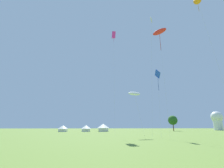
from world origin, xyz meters
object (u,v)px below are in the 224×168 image
Objects in this scene: kite_yellow_diamond at (151,23)px; kite_blue_diamond at (158,75)px; kite_orange_delta at (197,0)px; tree_distant_left at (173,120)px; festival_tent_left at (63,128)px; festival_tent_right at (86,128)px; festival_tent_center at (103,127)px; kite_red_parafoil at (159,32)px; kite_magenta_box at (114,35)px; kite_white_parafoil at (134,94)px; observatory_dome at (217,120)px.

kite_yellow_diamond reaches higher than kite_blue_diamond.
tree_distant_left is at bearing 70.00° from kite_orange_delta.
festival_tent_right reaches higher than festival_tent_left.
festival_tent_center is at bearing -167.22° from tree_distant_left.
kite_yellow_diamond is at bearing 116.55° from kite_red_parafoil.
kite_magenta_box is 39.93m from festival_tent_right.
kite_blue_diamond reaches higher than festival_tent_right.
kite_magenta_box reaches higher than kite_orange_delta.
kite_white_parafoil is 18.84m from kite_yellow_diamond.
kite_orange_delta is 57.55m from festival_tent_right.
kite_yellow_diamond reaches higher than tree_distant_left.
kite_yellow_diamond is 7.35× the size of festival_tent_left.
kite_magenta_box is at bearing 127.37° from kite_red_parafoil.
kite_white_parafoil is 1.29× the size of tree_distant_left.
festival_tent_center is at bearing -165.25° from observatory_dome.
tree_distant_left is (20.04, 55.07, -20.51)m from kite_orange_delta.
kite_orange_delta is 2.46× the size of observatory_dome.
observatory_dome reaches higher than tree_distant_left.
kite_yellow_diamond is 13.53m from kite_magenta_box.
kite_blue_diamond is 49.15m from festival_tent_left.
kite_orange_delta is 16.19m from kite_blue_diamond.
tree_distant_left is at bearing 61.44° from kite_blue_diamond.
kite_magenta_box reaches higher than festival_tent_center.
festival_tent_left is at bearing 180.00° from festival_tent_right.
kite_magenta_box reaches higher than festival_tent_left.
kite_blue_diamond reaches higher than festival_tent_left.
tree_distant_left is (52.22, 8.03, 3.75)m from festival_tent_left.
kite_red_parafoil is at bearing -21.31° from kite_white_parafoil.
kite_white_parafoil is 6.40m from kite_blue_diamond.
kite_blue_diamond is (-1.79, -1.29, -11.21)m from kite_red_parafoil.
kite_yellow_diamond is at bearing -75.03° from festival_tent_center.
kite_magenta_box is (-8.40, 10.30, 2.51)m from kite_yellow_diamond.
kite_blue_diamond is 44.86m from festival_tent_right.
kite_orange_delta is at bearing -128.82° from observatory_dome.
kite_red_parafoil is 0.78× the size of kite_magenta_box.
kite_orange_delta is 22.14m from kite_white_parafoil.
festival_tent_center reaches higher than festival_tent_right.
festival_tent_center is (-15.38, 47.04, -23.88)m from kite_orange_delta.
kite_blue_diamond reaches higher than observatory_dome.
festival_tent_right is 0.38× the size of observatory_dome.
festival_tent_left is at bearing 124.40° from kite_magenta_box.
kite_blue_diamond is at bearing -67.88° from festival_tent_right.
kite_blue_diamond is 3.43× the size of festival_tent_left.
festival_tent_center is (-9.90, 37.03, -25.49)m from kite_yellow_diamond.
kite_red_parafoil is at bearing 35.70° from kite_blue_diamond.
kite_red_parafoil reaches higher than festival_tent_right.
kite_yellow_diamond is at bearing 76.40° from kite_blue_diamond.
kite_yellow_diamond is 5.81× the size of festival_tent_center.
kite_orange_delta is at bearing -44.70° from kite_white_parafoil.
kite_orange_delta is 62.09m from tree_distant_left.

